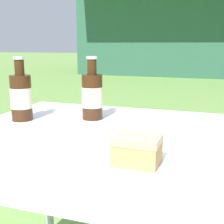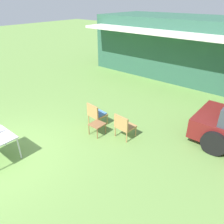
% 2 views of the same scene
% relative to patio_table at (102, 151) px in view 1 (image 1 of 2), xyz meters
% --- Properties ---
extents(patio_table, '(0.97, 0.85, 0.70)m').
position_rel_patio_table_xyz_m(patio_table, '(0.00, 0.00, 0.00)').
color(patio_table, silver).
rests_on(patio_table, ground_plane).
extents(cake_on_plate, '(0.25, 0.25, 0.08)m').
position_rel_patio_table_xyz_m(cake_on_plate, '(0.16, -0.24, 0.08)').
color(cake_on_plate, white).
rests_on(cake_on_plate, patio_table).
extents(cola_bottle_near, '(0.08, 0.08, 0.24)m').
position_rel_patio_table_xyz_m(cola_bottle_near, '(-0.11, 0.18, 0.15)').
color(cola_bottle_near, '#381E0F').
rests_on(cola_bottle_near, patio_table).
extents(cola_bottle_far, '(0.08, 0.08, 0.24)m').
position_rel_patio_table_xyz_m(cola_bottle_far, '(-0.35, 0.07, 0.15)').
color(cola_bottle_far, '#381E0F').
rests_on(cola_bottle_far, patio_table).
extents(fork, '(0.17, 0.02, 0.01)m').
position_rel_patio_table_xyz_m(fork, '(0.10, -0.24, 0.06)').
color(fork, silver).
rests_on(fork, patio_table).
extents(loose_bottle_cap, '(0.03, 0.03, 0.01)m').
position_rel_patio_table_xyz_m(loose_bottle_cap, '(0.06, -0.04, 0.06)').
color(loose_bottle_cap, silver).
rests_on(loose_bottle_cap, patio_table).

